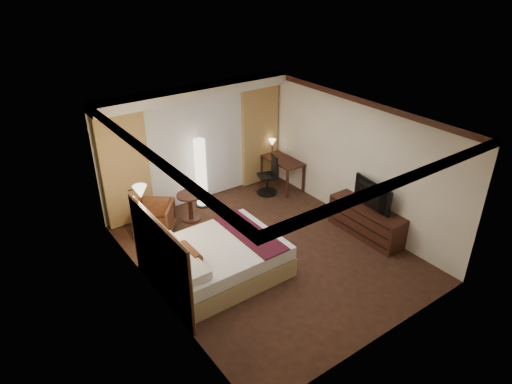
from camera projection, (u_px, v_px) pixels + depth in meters
floor at (268, 252)px, 8.87m from camera, size 4.50×5.50×0.01m
ceiling at (270, 119)px, 7.61m from camera, size 4.50×5.50×0.01m
back_wall at (195, 144)px, 10.21m from camera, size 4.50×0.02×2.70m
left_wall at (154, 230)px, 7.07m from camera, size 0.02×5.50×2.70m
right_wall at (356, 161)px, 9.40m from camera, size 0.02×5.50×2.70m
crown_molding at (270, 122)px, 7.63m from camera, size 4.50×5.50×0.12m
soffit at (197, 92)px, 9.45m from camera, size 4.50×0.50×0.20m
curtain_sheer at (197, 150)px, 10.20m from camera, size 2.48×0.04×2.45m
curtain_left_drape at (125, 169)px, 9.28m from camera, size 1.00×0.14×2.45m
curtain_right_drape at (260, 135)px, 11.04m from camera, size 1.00×0.14×2.45m
wall_sconce at (140, 192)px, 7.61m from camera, size 0.24×0.24×0.24m
bed at (220, 259)px, 8.12m from camera, size 2.17×1.69×0.64m
headboard at (161, 261)px, 7.35m from camera, size 0.12×1.99×1.50m
armchair at (154, 217)px, 9.31m from camera, size 1.00×0.99×0.75m
side_table at (190, 207)px, 9.82m from camera, size 0.56×0.56×0.61m
floor_lamp at (201, 173)px, 10.14m from camera, size 0.34×0.34×1.62m
desk at (282, 173)px, 11.15m from camera, size 0.55×1.12×0.75m
desk_lamp at (272, 147)px, 11.19m from camera, size 0.18×0.18×0.34m
office_chair at (267, 175)px, 10.80m from camera, size 0.61×0.61×0.99m
dresser at (366, 221)px, 9.27m from camera, size 0.50×1.66×0.65m
television at (369, 195)px, 8.97m from camera, size 0.72×1.09×0.13m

